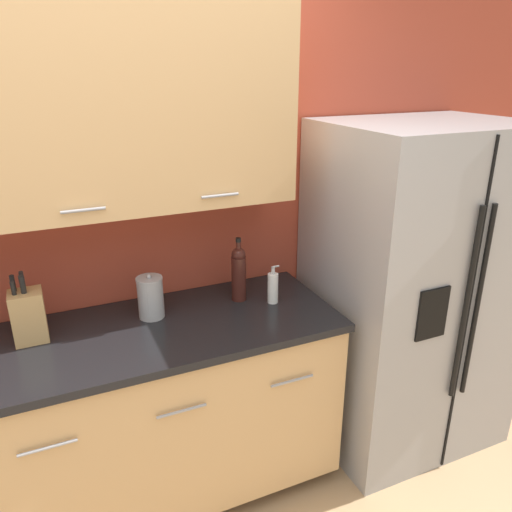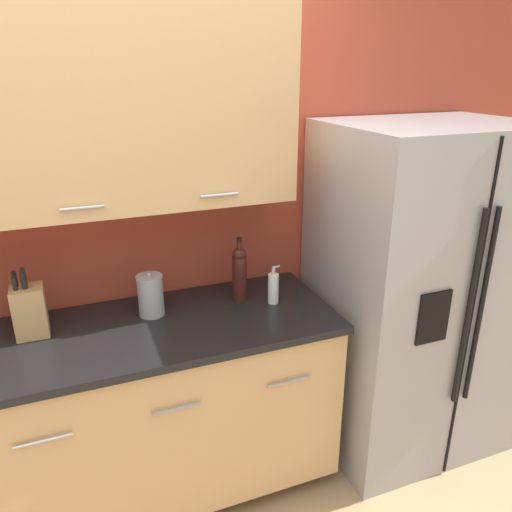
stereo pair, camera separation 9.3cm
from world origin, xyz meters
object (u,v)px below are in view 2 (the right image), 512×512
(refrigerator, at_px, (416,293))
(soap_dispenser, at_px, (273,288))
(wine_bottle, at_px, (239,272))
(knife_block, at_px, (30,311))
(steel_canister, at_px, (151,295))

(refrigerator, distance_m, soap_dispenser, 0.79)
(wine_bottle, distance_m, soap_dispenser, 0.17)
(knife_block, height_order, steel_canister, knife_block)
(soap_dispenser, bearing_deg, refrigerator, -5.15)
(soap_dispenser, bearing_deg, knife_block, 175.02)
(refrigerator, bearing_deg, wine_bottle, 169.75)
(soap_dispenser, xyz_separation_m, steel_canister, (-0.55, 0.09, 0.02))
(knife_block, height_order, soap_dispenser, knife_block)
(soap_dispenser, distance_m, steel_canister, 0.56)
(steel_canister, bearing_deg, knife_block, 179.94)
(refrigerator, relative_size, knife_block, 5.75)
(wine_bottle, distance_m, steel_canister, 0.42)
(wine_bottle, xyz_separation_m, steel_canister, (-0.42, -0.00, -0.04))
(wine_bottle, bearing_deg, refrigerator, -10.25)
(knife_block, relative_size, soap_dispenser, 1.62)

